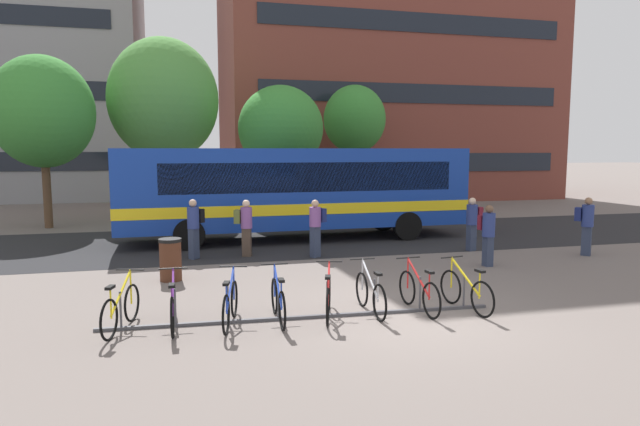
# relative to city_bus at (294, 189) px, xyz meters

# --- Properties ---
(ground) EXTENTS (200.00, 200.00, 0.00)m
(ground) POSITION_rel_city_bus_xyz_m (0.29, -9.28, -1.78)
(ground) COLOR #6B605B
(bus_lane_asphalt) EXTENTS (80.00, 7.20, 0.01)m
(bus_lane_asphalt) POSITION_rel_city_bus_xyz_m (0.29, 0.00, -1.77)
(bus_lane_asphalt) COLOR #232326
(bus_lane_asphalt) RESTS_ON ground
(city_bus) EXTENTS (12.06, 2.73, 3.20)m
(city_bus) POSITION_rel_city_bus_xyz_m (0.00, 0.00, 0.00)
(city_bus) COLOR #14389E
(city_bus) RESTS_ON ground
(bike_rack) EXTENTS (7.43, 0.44, 0.70)m
(bike_rack) POSITION_rel_city_bus_xyz_m (-1.69, -8.99, -1.68)
(bike_rack) COLOR #47474C
(bike_rack) RESTS_ON ground
(parked_bicycle_yellow_0) EXTENTS (0.65, 1.67, 0.99)m
(parked_bicycle_yellow_0) POSITION_rel_city_bus_xyz_m (-4.93, -8.85, -1.39)
(parked_bicycle_yellow_0) COLOR black
(parked_bicycle_yellow_0) RESTS_ON ground
(parked_bicycle_purple_1) EXTENTS (0.52, 1.72, 0.99)m
(parked_bicycle_purple_1) POSITION_rel_city_bus_xyz_m (-4.04, -8.95, -1.39)
(parked_bicycle_purple_1) COLOR black
(parked_bicycle_purple_1) RESTS_ON ground
(parked_bicycle_blue_2) EXTENTS (0.59, 1.69, 0.99)m
(parked_bicycle_blue_2) POSITION_rel_city_bus_xyz_m (-3.05, -9.04, -1.39)
(parked_bicycle_blue_2) COLOR black
(parked_bicycle_blue_2) RESTS_ON ground
(parked_bicycle_blue_3) EXTENTS (0.52, 1.72, 0.99)m
(parked_bicycle_blue_3) POSITION_rel_city_bus_xyz_m (-2.17, -9.03, -1.39)
(parked_bicycle_blue_3) COLOR black
(parked_bicycle_blue_3) RESTS_ON ground
(parked_bicycle_red_4) EXTENTS (0.66, 1.66, 0.99)m
(parked_bicycle_red_4) POSITION_rel_city_bus_xyz_m (-1.21, -9.03, -1.39)
(parked_bicycle_red_4) COLOR black
(parked_bicycle_red_4) RESTS_ON ground
(parked_bicycle_silver_5) EXTENTS (0.52, 1.72, 0.99)m
(parked_bicycle_silver_5) POSITION_rel_city_bus_xyz_m (-0.35, -8.98, -1.39)
(parked_bicycle_silver_5) COLOR black
(parked_bicycle_silver_5) RESTS_ON ground
(parked_bicycle_red_6) EXTENTS (0.52, 1.72, 0.99)m
(parked_bicycle_red_6) POSITION_rel_city_bus_xyz_m (0.62, -9.08, -1.39)
(parked_bicycle_red_6) COLOR black
(parked_bicycle_red_6) RESTS_ON ground
(parked_bicycle_yellow_7) EXTENTS (0.52, 1.71, 0.99)m
(parked_bicycle_yellow_7) POSITION_rel_city_bus_xyz_m (1.55, -9.24, -1.39)
(parked_bicycle_yellow_7) COLOR black
(parked_bicycle_yellow_7) RESTS_ON ground
(commuter_olive_pack_0) EXTENTS (0.59, 0.46, 1.69)m
(commuter_olive_pack_0) POSITION_rel_city_bus_xyz_m (-2.03, -2.65, -0.80)
(commuter_olive_pack_0) COLOR #47382D
(commuter_olive_pack_0) RESTS_ON ground
(commuter_navy_pack_1) EXTENTS (0.58, 0.59, 1.75)m
(commuter_navy_pack_1) POSITION_rel_city_bus_xyz_m (7.85, -5.02, -0.77)
(commuter_navy_pack_1) COLOR #2D3851
(commuter_navy_pack_1) RESTS_ON ground
(commuter_navy_pack_2) EXTENTS (0.61, 0.54, 1.71)m
(commuter_navy_pack_2) POSITION_rel_city_bus_xyz_m (-0.03, -3.28, -0.79)
(commuter_navy_pack_2) COLOR #2D3851
(commuter_navy_pack_2) RESTS_ON ground
(commuter_maroon_pack_3) EXTENTS (0.59, 0.45, 1.67)m
(commuter_maroon_pack_3) POSITION_rel_city_bus_xyz_m (4.97, -3.48, -0.81)
(commuter_maroon_pack_3) COLOR #2D3851
(commuter_maroon_pack_3) RESTS_ON ground
(commuter_black_pack_4) EXTENTS (0.58, 0.59, 1.74)m
(commuter_black_pack_4) POSITION_rel_city_bus_xyz_m (-3.51, -2.65, -0.77)
(commuter_black_pack_4) COLOR #2D3851
(commuter_black_pack_4) RESTS_ON ground
(commuter_maroon_pack_5) EXTENTS (0.35, 0.53, 1.68)m
(commuter_maroon_pack_5) POSITION_rel_city_bus_xyz_m (4.20, -5.62, -0.81)
(commuter_maroon_pack_5) COLOR #2D3851
(commuter_maroon_pack_5) RESTS_ON ground
(trash_bin) EXTENTS (0.55, 0.55, 1.03)m
(trash_bin) POSITION_rel_city_bus_xyz_m (-4.14, -5.23, -1.26)
(trash_bin) COLOR #4C2819
(trash_bin) RESTS_ON ground
(street_tree_0) EXTENTS (3.78, 3.78, 5.99)m
(street_tree_0) POSITION_rel_city_bus_xyz_m (0.54, 5.57, 2.30)
(street_tree_0) COLOR brown
(street_tree_0) RESTS_ON ground
(street_tree_1) EXTENTS (4.89, 4.89, 8.14)m
(street_tree_1) POSITION_rel_city_bus_xyz_m (-4.49, 7.35, 3.61)
(street_tree_1) COLOR brown
(street_tree_1) RESTS_ON ground
(street_tree_2) EXTENTS (3.97, 3.97, 6.86)m
(street_tree_2) POSITION_rel_city_bus_xyz_m (-9.08, 5.29, 2.86)
(street_tree_2) COLOR brown
(street_tree_2) RESTS_ON ground
(street_tree_3) EXTENTS (3.23, 3.23, 6.47)m
(street_tree_3) POSITION_rel_city_bus_xyz_m (5.01, 8.75, 2.92)
(street_tree_3) COLOR brown
(street_tree_3) RESTS_ON ground
(building_right_wing) EXTENTS (20.86, 12.12, 23.88)m
(building_right_wing) POSITION_rel_city_bus_xyz_m (9.50, 17.17, 10.17)
(building_right_wing) COLOR brown
(building_right_wing) RESTS_ON ground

